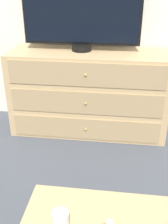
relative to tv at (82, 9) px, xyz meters
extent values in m
plane|color=#474C56|center=(-0.08, 0.21, -1.11)|extent=(12.00, 12.00, 0.00)
cube|color=tan|center=(0.07, -0.04, -0.73)|extent=(1.41, 0.45, 0.76)
cube|color=tan|center=(0.07, -0.28, -0.98)|extent=(1.30, 0.01, 0.20)
sphere|color=tan|center=(0.07, -0.28, -0.98)|extent=(0.02, 0.02, 0.02)
cube|color=tan|center=(0.07, -0.28, -0.73)|extent=(1.30, 0.01, 0.20)
sphere|color=tan|center=(0.07, -0.28, -0.73)|extent=(0.02, 0.02, 0.02)
cube|color=tan|center=(0.07, -0.28, -0.47)|extent=(1.30, 0.01, 0.20)
sphere|color=tan|center=(0.07, -0.28, -0.47)|extent=(0.02, 0.02, 0.02)
cylinder|color=black|center=(0.00, 0.00, -0.32)|extent=(0.17, 0.17, 0.06)
cube|color=black|center=(0.00, 0.00, 0.02)|extent=(1.00, 0.04, 0.62)
cube|color=black|center=(0.00, -0.02, 0.02)|extent=(0.96, 0.01, 0.58)
cylinder|color=tan|center=(-0.02, -1.36, -0.93)|extent=(0.04, 0.04, 0.37)
cube|color=white|center=(0.33, -1.67, -0.56)|extent=(0.03, 0.02, 0.03)
cylinder|color=white|center=(0.13, -1.59, -0.67)|extent=(0.07, 0.07, 0.10)
camera|label=1|loc=(0.33, -2.42, 0.28)|focal=45.00mm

